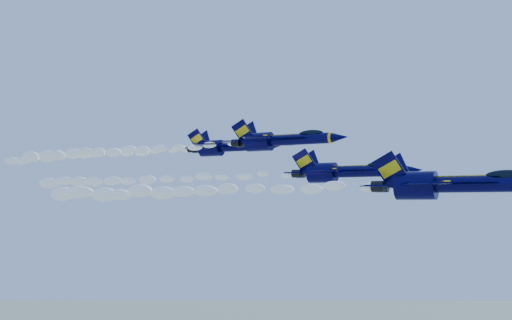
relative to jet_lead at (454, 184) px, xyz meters
The scene contains 8 objects.
jet_lead is the anchor object (origin of this frame).
smoke_trail_jet_lead 27.81m from the jet_lead, behind, with size 41.21×1.74×1.57m, color white.
jet_second 16.72m from the jet_lead, 144.15° to the left, with size 14.89×12.21×5.53m.
smoke_trail_jet_second 41.62m from the jet_lead, 166.47° to the left, with size 41.21×1.54×1.39m, color white.
jet_third 32.23m from the jet_lead, 144.70° to the left, with size 16.54×13.57×6.15m.
smoke_trail_jet_third 56.77m from the jet_lead, 161.17° to the left, with size 41.21×1.71×1.54m, color white.
jet_fourth 43.79m from the jet_lead, 147.70° to the left, with size 15.83×12.98×5.88m.
smoke_trail_jet_fourth 68.29m from the jet_lead, 160.12° to the left, with size 41.21×1.64×1.47m, color white.
Camera 1 is at (32.21, -68.88, 146.58)m, focal length 45.00 mm.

